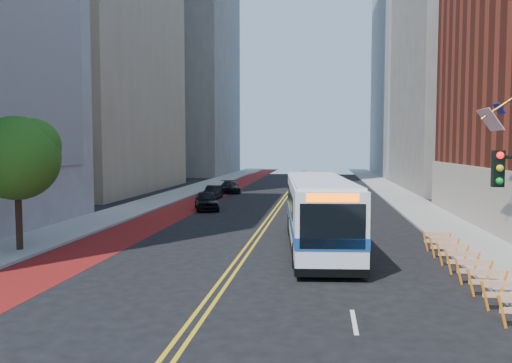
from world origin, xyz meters
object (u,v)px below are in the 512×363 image
Objects in this scene: transit_bus at (318,211)px; car_c at (230,187)px; street_tree at (18,155)px; car_a at (206,201)px; car_b at (213,192)px.

transit_bus is 2.91× the size of car_c.
car_a is at bearing 73.08° from street_tree.
street_tree is at bearing -115.22° from car_c.
car_a reaches higher than car_b.
car_b is (4.03, 26.73, -4.25)m from street_tree.
car_c is (-10.30, 30.32, -1.25)m from transit_bus.
transit_bus is at bearing -88.68° from car_c.
transit_bus is at bearing -64.39° from car_b.
car_a is 0.98× the size of car_c.
street_tree is 1.43× the size of car_c.
car_b is at bearing -111.96° from car_c.
street_tree is 1.45× the size of car_a.
street_tree is 33.94m from car_c.
street_tree is at bearing -124.43° from car_a.
transit_bus is 17.54m from car_a.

